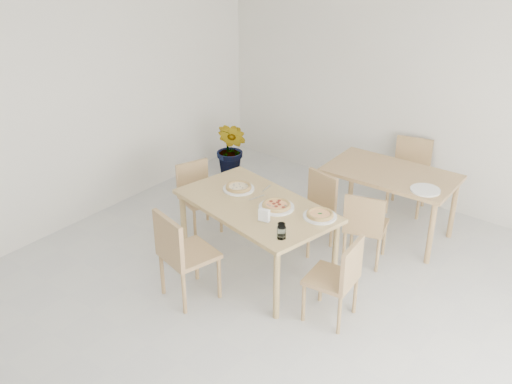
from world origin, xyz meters
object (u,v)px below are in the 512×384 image
Objects in this scene: chair_north at (315,205)px; pizza_pepperoni at (276,205)px; chair_back_s at (365,224)px; potted_plant at (232,149)px; pizza_mushroom at (239,187)px; plate_empty at (425,190)px; plate_mushroom at (239,189)px; plate_margherita at (320,216)px; pizza_margherita at (320,214)px; chair_back_n at (410,169)px; tumbler_b at (281,228)px; tumbler_a at (281,233)px; main_table at (256,211)px; chair_south at (181,251)px; second_table at (391,180)px; chair_west at (197,192)px; chair_east at (339,275)px; plate_pepperoni at (276,207)px; napkin_holder at (264,216)px.

chair_north is 0.79m from pizza_pepperoni.
chair_back_s is 1.01× the size of potted_plant.
pizza_mushroom is 1.90m from plate_empty.
chair_north reaches higher than plate_mushroom.
plate_margherita is 2.67m from potted_plant.
plate_margherita is 0.88× the size of pizza_pepperoni.
pizza_margherita is at bearing 57.39° from chair_back_s.
chair_back_n is at bearing 65.63° from pizza_mushroom.
tumbler_b is at bearing -112.31° from plate_empty.
tumbler_a reaches higher than pizza_pepperoni.
main_table is 1.75m from plate_empty.
chair_south is 0.64× the size of second_table.
chair_back_s reaches higher than chair_west.
tumbler_a reaches higher than chair_north.
pizza_pepperoni is at bearing -112.58° from chair_east.
plate_pepperoni is at bearing 131.83° from tumbler_b.
tumbler_b is (-0.11, -0.46, 0.02)m from pizza_margherita.
pizza_margherita is 3.22× the size of tumbler_b.
pizza_mushroom is at bearing -47.30° from potted_plant.
pizza_margherita is at bearing 35.32° from napkin_holder.
chair_north is 0.89m from second_table.
tumbler_b is 1.72m from plate_empty.
chair_west is 2.15m from second_table.
plate_margherita and plate_pepperoni have the same top height.
second_table is (0.06, 1.33, -0.12)m from pizza_margherita.
tumbler_a is (0.91, -0.50, 0.02)m from pizza_mushroom.
tumbler_b is 0.11× the size of chair_back_n.
chair_east reaches higher than potted_plant.
chair_north is 1.97m from potted_plant.
chair_back_n is (1.66, 1.95, 0.05)m from chair_west.
pizza_pepperoni reaches higher than main_table.
chair_back_s is at bearing -124.79° from plate_empty.
chair_south is at bearing -83.41° from plate_mushroom.
tumbler_a is (1.62, -0.63, 0.35)m from chair_west.
potted_plant is at bearing 124.64° from napkin_holder.
chair_east is 2.33× the size of pizza_mushroom.
napkin_holder reaches higher than tumbler_b.
pizza_pepperoni is at bearing -114.35° from chair_back_n.
main_table is at bearing 127.75° from napkin_holder.
plate_mushroom is (0.72, -0.12, 0.30)m from chair_west.
plate_margherita is 0.97m from pizza_mushroom.
tumbler_a is (0.58, -0.37, 0.13)m from main_table.
chair_back_n is at bearing -21.16° from chair_west.
chair_east is 1.74m from second_table.
chair_back_n is (0.40, 2.16, -0.26)m from plate_pepperoni.
pizza_margherita is (0.86, 0.99, 0.25)m from chair_south.
pizza_mushroom and pizza_pepperoni have the same top height.
chair_east is (2.13, -0.45, 0.02)m from chair_west.
pizza_mushroom is 0.41× the size of chair_back_n.
pizza_mushroom is 0.96m from tumbler_b.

